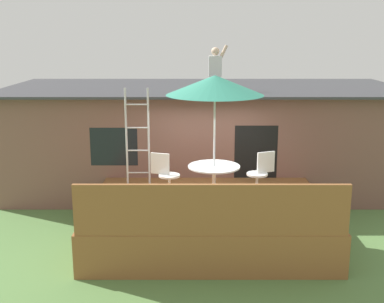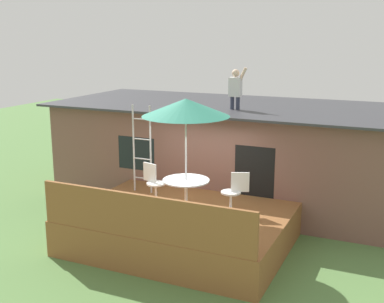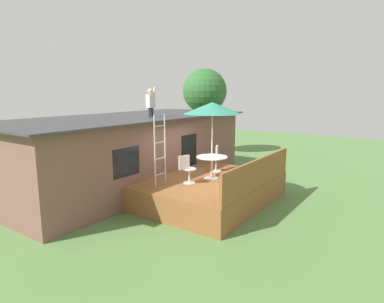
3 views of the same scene
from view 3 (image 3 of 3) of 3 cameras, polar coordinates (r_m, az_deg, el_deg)
name	(u,v)px [view 3 (image 3 of 3)]	position (r m, az deg, el deg)	size (l,w,h in m)	color
ground_plane	(208,201)	(11.27, 2.75, -8.66)	(40.00, 40.00, 0.00)	#567F42
house	(131,151)	(13.13, -10.61, 0.11)	(10.50, 4.50, 2.74)	brown
deck	(208,190)	(11.15, 2.77, -6.72)	(4.71, 3.72, 0.80)	brown
deck_railing	(259,173)	(10.12, 11.53, -3.70)	(4.61, 0.08, 0.90)	brown
patio_table	(212,161)	(10.96, 3.45, -1.70)	(1.04, 1.04, 0.74)	silver
patio_umbrella	(212,108)	(10.73, 3.56, 7.54)	(1.90, 1.90, 2.54)	silver
step_ladder	(160,150)	(10.08, -5.59, 0.19)	(0.52, 0.04, 2.20)	silver
person_figure	(151,100)	(12.50, -7.18, 8.79)	(0.47, 0.20, 1.11)	#33384C
patio_chair_left	(187,169)	(10.35, -0.80, -3.13)	(0.61, 0.44, 0.92)	silver
patio_chair_right	(216,159)	(12.02, 4.25, -1.26)	(0.60, 0.44, 0.92)	silver
backyard_tree	(205,92)	(19.49, 2.21, 10.33)	(2.58, 2.58, 5.00)	brown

